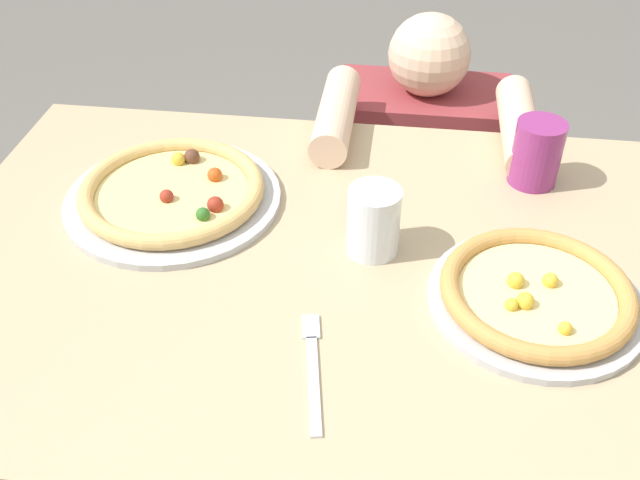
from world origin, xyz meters
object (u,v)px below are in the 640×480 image
(pizza_near, at_px, (536,294))
(water_cup_clear, at_px, (374,220))
(pizza_far, at_px, (173,193))
(drink_cup_colored, at_px, (537,153))
(fork, at_px, (313,365))
(diner_seated, at_px, (414,213))

(pizza_near, bearing_deg, water_cup_clear, 158.50)
(pizza_far, xyz_separation_m, drink_cup_colored, (0.60, 0.14, 0.04))
(drink_cup_colored, height_order, fork, drink_cup_colored)
(water_cup_clear, relative_size, fork, 0.54)
(pizza_far, xyz_separation_m, diner_seated, (0.42, 0.49, -0.36))
(pizza_far, bearing_deg, water_cup_clear, -13.66)
(pizza_near, xyz_separation_m, water_cup_clear, (-0.24, 0.09, 0.04))
(pizza_far, height_order, fork, pizza_far)
(pizza_near, xyz_separation_m, diner_seated, (-0.16, 0.67, -0.36))
(pizza_near, bearing_deg, diner_seated, 103.53)
(fork, bearing_deg, pizza_far, 130.40)
(pizza_far, height_order, diner_seated, diner_seated)
(drink_cup_colored, relative_size, water_cup_clear, 1.05)
(water_cup_clear, bearing_deg, pizza_near, -21.50)
(drink_cup_colored, distance_m, fork, 0.57)
(diner_seated, bearing_deg, drink_cup_colored, -62.08)
(pizza_near, distance_m, pizza_far, 0.60)
(fork, xyz_separation_m, diner_seated, (0.13, 0.82, -0.35))
(pizza_far, bearing_deg, fork, -49.60)
(pizza_near, xyz_separation_m, drink_cup_colored, (0.03, 0.32, 0.04))
(diner_seated, bearing_deg, pizza_near, -76.47)
(pizza_near, height_order, fork, pizza_near)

